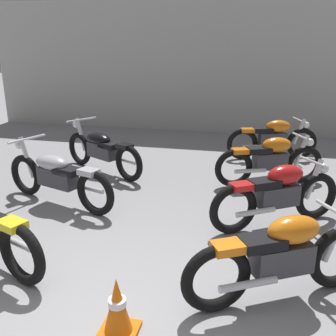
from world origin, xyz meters
TOP-DOWN VIEW (x-y plane):
  - ground_plane at (0.00, 0.00)m, footprint 60.00×60.00m
  - back_wall at (0.00, 8.22)m, footprint 13.23×0.24m
  - motorcycle_left_row_1 at (-1.61, 2.42)m, footprint 2.09×0.91m
  - motorcycle_left_row_2 at (-1.56, 4.02)m, footprint 1.95×1.17m
  - motorcycle_right_row_0 at (1.59, 0.85)m, footprint 1.77×1.07m
  - motorcycle_right_row_1 at (1.61, 2.44)m, footprint 1.71×1.17m
  - motorcycle_right_row_2 at (1.55, 4.06)m, footprint 1.86×0.87m
  - motorcycle_right_row_3 at (1.64, 5.73)m, footprint 1.92×0.74m
  - traffic_cone at (0.26, 0.04)m, footprint 0.32×0.32m

SIDE VIEW (x-z plane):
  - ground_plane at x=0.00m, z-range 0.00..0.00m
  - traffic_cone at x=0.26m, z-range -0.01..0.53m
  - motorcycle_left_row_1 at x=-1.61m, z-range -0.04..0.94m
  - motorcycle_left_row_2 at x=-1.56m, z-range -0.04..0.94m
  - motorcycle_right_row_0 at x=1.59m, z-range 0.02..0.90m
  - motorcycle_right_row_1 at x=1.61m, z-range 0.02..0.90m
  - motorcycle_right_row_2 at x=1.55m, z-range 0.02..0.90m
  - motorcycle_right_row_3 at x=1.64m, z-range 0.02..0.90m
  - back_wall at x=0.00m, z-range 0.00..3.60m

